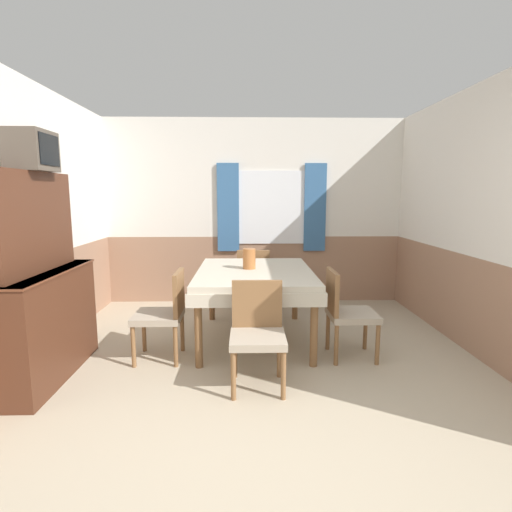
{
  "coord_description": "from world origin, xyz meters",
  "views": [
    {
      "loc": [
        -0.11,
        -2.1,
        1.55
      ],
      "look_at": [
        -0.01,
        2.04,
        0.91
      ],
      "focal_mm": 28.0,
      "sensor_mm": 36.0,
      "label": 1
    }
  ],
  "objects": [
    {
      "name": "ground_plane",
      "position": [
        0.0,
        0.0,
        0.0
      ],
      "size": [
        16.0,
        16.0,
        0.0
      ],
      "primitive_type": "plane",
      "color": "tan"
    },
    {
      "name": "wall_back",
      "position": [
        0.01,
        3.62,
        1.3
      ],
      "size": [
        4.58,
        0.09,
        2.6
      ],
      "color": "white",
      "rests_on": "ground_plane"
    },
    {
      "name": "wall_left",
      "position": [
        -2.11,
        1.8,
        1.3
      ],
      "size": [
        0.05,
        4.0,
        2.6
      ],
      "color": "white",
      "rests_on": "ground_plane"
    },
    {
      "name": "wall_right",
      "position": [
        2.11,
        1.8,
        1.3
      ],
      "size": [
        0.05,
        4.0,
        2.6
      ],
      "color": "white",
      "rests_on": "ground_plane"
    },
    {
      "name": "dining_table",
      "position": [
        -0.03,
        2.04,
        0.66
      ],
      "size": [
        1.23,
        1.59,
        0.76
      ],
      "color": "beige",
      "rests_on": "ground_plane"
    },
    {
      "name": "chair_head_near",
      "position": [
        -0.03,
        1.0,
        0.46
      ],
      "size": [
        0.44,
        0.44,
        0.85
      ],
      "rotation": [
        0.0,
        0.0,
        3.14
      ],
      "color": "brown",
      "rests_on": "ground_plane"
    },
    {
      "name": "chair_left_near",
      "position": [
        -0.88,
        1.54,
        0.46
      ],
      "size": [
        0.44,
        0.44,
        0.85
      ],
      "rotation": [
        0.0,
        0.0,
        1.57
      ],
      "color": "brown",
      "rests_on": "ground_plane"
    },
    {
      "name": "chair_right_near",
      "position": [
        0.83,
        1.54,
        0.46
      ],
      "size": [
        0.44,
        0.44,
        0.85
      ],
      "rotation": [
        0.0,
        0.0,
        4.71
      ],
      "color": "brown",
      "rests_on": "ground_plane"
    },
    {
      "name": "chair_head_window",
      "position": [
        -0.03,
        3.07,
        0.46
      ],
      "size": [
        0.44,
        0.44,
        0.85
      ],
      "color": "brown",
      "rests_on": "ground_plane"
    },
    {
      "name": "sideboard",
      "position": [
        -1.87,
        1.19,
        0.73
      ],
      "size": [
        0.46,
        1.27,
        1.74
      ],
      "color": "#4C2819",
      "rests_on": "ground_plane"
    },
    {
      "name": "tv",
      "position": [
        -1.84,
        1.24,
        1.9
      ],
      "size": [
        0.29,
        0.39,
        0.32
      ],
      "color": "#51473D",
      "rests_on": "sideboard"
    },
    {
      "name": "vase",
      "position": [
        -0.08,
        2.12,
        0.87
      ],
      "size": [
        0.14,
        0.14,
        0.22
      ],
      "color": "#B26B38",
      "rests_on": "dining_table"
    }
  ]
}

